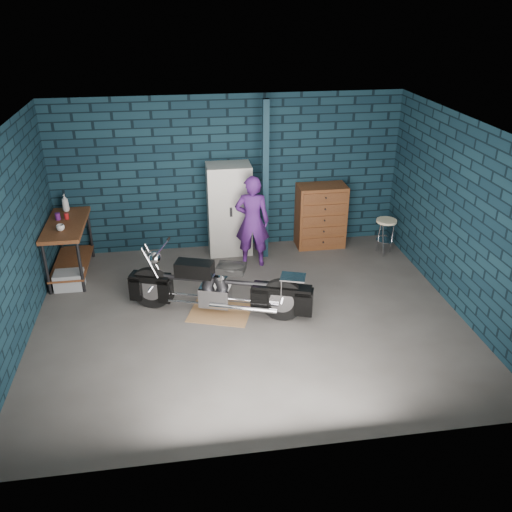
{
  "coord_description": "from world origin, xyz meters",
  "views": [
    {
      "loc": [
        -0.89,
        -6.49,
        4.2
      ],
      "look_at": [
        0.14,
        0.3,
        0.83
      ],
      "focal_mm": 38.0,
      "sensor_mm": 36.0,
      "label": 1
    }
  ],
  "objects_px": {
    "locker": "(229,209)",
    "tool_chest": "(321,216)",
    "workbench": "(70,249)",
    "shop_stool": "(385,237)",
    "storage_bin": "(69,280)",
    "person": "(252,221)",
    "motorcycle": "(219,283)"
  },
  "relations": [
    {
      "from": "workbench",
      "to": "person",
      "type": "height_order",
      "value": "person"
    },
    {
      "from": "tool_chest",
      "to": "shop_stool",
      "type": "bearing_deg",
      "value": -25.81
    },
    {
      "from": "tool_chest",
      "to": "shop_stool",
      "type": "height_order",
      "value": "tool_chest"
    },
    {
      "from": "locker",
      "to": "shop_stool",
      "type": "distance_m",
      "value": 2.76
    },
    {
      "from": "workbench",
      "to": "tool_chest",
      "type": "relative_size",
      "value": 1.23
    },
    {
      "from": "workbench",
      "to": "locker",
      "type": "relative_size",
      "value": 0.88
    },
    {
      "from": "storage_bin",
      "to": "shop_stool",
      "type": "distance_m",
      "value": 5.33
    },
    {
      "from": "workbench",
      "to": "tool_chest",
      "type": "distance_m",
      "value": 4.32
    },
    {
      "from": "motorcycle",
      "to": "locker",
      "type": "height_order",
      "value": "locker"
    },
    {
      "from": "workbench",
      "to": "motorcycle",
      "type": "xyz_separation_m",
      "value": [
        2.28,
        -1.56,
        0.04
      ]
    },
    {
      "from": "tool_chest",
      "to": "shop_stool",
      "type": "relative_size",
      "value": 1.78
    },
    {
      "from": "person",
      "to": "storage_bin",
      "type": "height_order",
      "value": "person"
    },
    {
      "from": "workbench",
      "to": "person",
      "type": "xyz_separation_m",
      "value": [
        2.97,
        -0.07,
        0.33
      ]
    },
    {
      "from": "person",
      "to": "workbench",
      "type": "bearing_deg",
      "value": 9.0
    },
    {
      "from": "person",
      "to": "tool_chest",
      "type": "distance_m",
      "value": 1.45
    },
    {
      "from": "motorcycle",
      "to": "shop_stool",
      "type": "bearing_deg",
      "value": 45.54
    },
    {
      "from": "person",
      "to": "storage_bin",
      "type": "distance_m",
      "value": 3.05
    },
    {
      "from": "locker",
      "to": "tool_chest",
      "type": "xyz_separation_m",
      "value": [
        1.64,
        0.0,
        -0.23
      ]
    },
    {
      "from": "person",
      "to": "tool_chest",
      "type": "bearing_deg",
      "value": -146.89
    },
    {
      "from": "workbench",
      "to": "person",
      "type": "relative_size",
      "value": 0.9
    },
    {
      "from": "workbench",
      "to": "shop_stool",
      "type": "xyz_separation_m",
      "value": [
        5.33,
        -0.02,
        -0.13
      ]
    },
    {
      "from": "workbench",
      "to": "motorcycle",
      "type": "height_order",
      "value": "motorcycle"
    },
    {
      "from": "locker",
      "to": "tool_chest",
      "type": "bearing_deg",
      "value": 0.0
    },
    {
      "from": "person",
      "to": "locker",
      "type": "relative_size",
      "value": 0.98
    },
    {
      "from": "motorcycle",
      "to": "locker",
      "type": "xyz_separation_m",
      "value": [
        0.38,
        2.04,
        0.3
      ]
    },
    {
      "from": "shop_stool",
      "to": "person",
      "type": "bearing_deg",
      "value": -178.72
    },
    {
      "from": "storage_bin",
      "to": "tool_chest",
      "type": "xyz_separation_m",
      "value": [
        4.27,
        0.95,
        0.43
      ]
    },
    {
      "from": "workbench",
      "to": "shop_stool",
      "type": "relative_size",
      "value": 2.18
    },
    {
      "from": "storage_bin",
      "to": "locker",
      "type": "height_order",
      "value": "locker"
    },
    {
      "from": "person",
      "to": "shop_stool",
      "type": "relative_size",
      "value": 2.43
    },
    {
      "from": "locker",
      "to": "tool_chest",
      "type": "distance_m",
      "value": 1.66
    },
    {
      "from": "storage_bin",
      "to": "tool_chest",
      "type": "bearing_deg",
      "value": 12.58
    }
  ]
}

